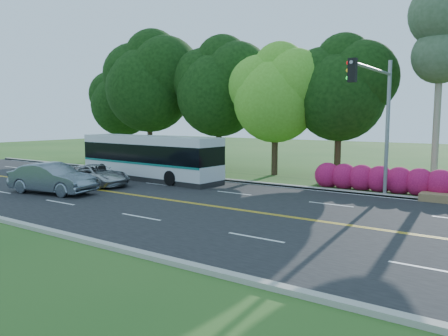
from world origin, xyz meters
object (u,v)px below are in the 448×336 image
Objects in this scene: traffic_signal at (378,106)px; suv at (96,175)px; transit_bus at (149,158)px; sedan at (52,178)px.

traffic_signal reaches higher than suv.
traffic_signal is 14.95m from transit_bus.
traffic_signal is at bearing 6.09° from transit_bus.
sedan is at bearing -153.37° from traffic_signal.
transit_bus is 2.24× the size of sedan.
traffic_signal is 1.41× the size of sedan.
sedan is at bearing -90.28° from transit_bus.
traffic_signal is at bearing -73.60° from sedan.
traffic_signal is 17.28m from sedan.
sedan reaches higher than suv.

